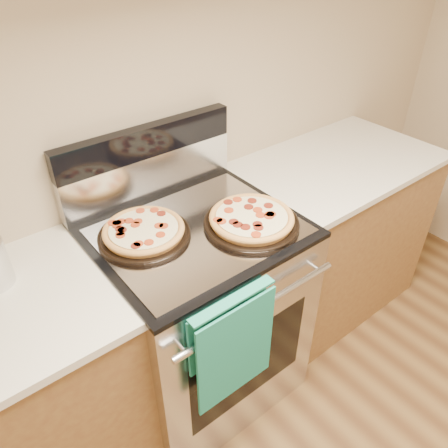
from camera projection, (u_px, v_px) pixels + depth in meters
wall_back at (136, 90)px, 1.61m from camera, size 4.00×0.00×4.00m
range_body at (199, 314)px, 1.91m from camera, size 0.76×0.68×0.90m
oven_window at (249, 365)px, 1.70m from camera, size 0.56×0.01×0.40m
cooktop at (195, 230)px, 1.65m from camera, size 0.76×0.68×0.02m
backsplash_lower at (150, 175)px, 1.79m from camera, size 0.76×0.06×0.18m
backsplash_upper at (146, 141)px, 1.70m from camera, size 0.76×0.06×0.12m
oven_handle at (260, 307)px, 1.47m from camera, size 0.70×0.03×0.03m
dish_towel at (232, 345)px, 1.47m from camera, size 0.32×0.05×0.42m
foil_sheet at (199, 231)px, 1.62m from camera, size 0.70×0.55×0.01m
cabinet_right at (327, 237)px, 2.38m from camera, size 1.00×0.62×0.88m
countertop_right at (339, 163)px, 2.12m from camera, size 1.02×0.64×0.03m
pepperoni_pizza_back at (144, 232)px, 1.57m from camera, size 0.39×0.39×0.04m
pepperoni_pizza_front at (252, 220)px, 1.63m from camera, size 0.39×0.39×0.05m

